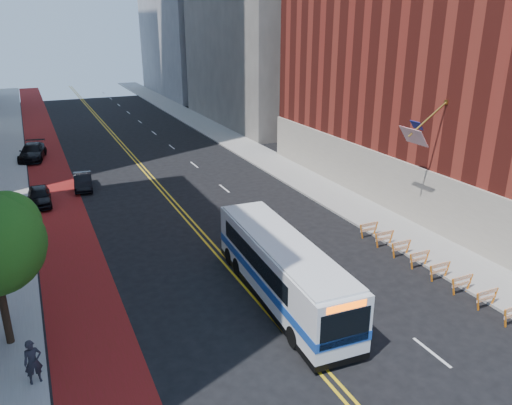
{
  "coord_description": "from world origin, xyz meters",
  "views": [
    {
      "loc": [
        -9.28,
        -14.84,
        13.16
      ],
      "look_at": [
        1.25,
        8.0,
        3.96
      ],
      "focal_mm": 35.0,
      "sensor_mm": 36.0,
      "label": 1
    }
  ],
  "objects_px": {
    "pedestrian": "(33,362)",
    "transit_bus": "(281,268)",
    "car_b": "(83,181)",
    "car_a": "(39,196)",
    "car_c": "(32,152)"
  },
  "relations": [
    {
      "from": "transit_bus",
      "to": "pedestrian",
      "type": "distance_m",
      "value": 11.6
    },
    {
      "from": "car_a",
      "to": "pedestrian",
      "type": "xyz_separation_m",
      "value": [
        -1.1,
        -21.38,
        0.36
      ]
    },
    {
      "from": "car_b",
      "to": "pedestrian",
      "type": "xyz_separation_m",
      "value": [
        -4.57,
        -24.01,
        0.4
      ]
    },
    {
      "from": "car_b",
      "to": "car_c",
      "type": "distance_m",
      "value": 12.33
    },
    {
      "from": "transit_bus",
      "to": "car_b",
      "type": "distance_m",
      "value": 23.31
    },
    {
      "from": "transit_bus",
      "to": "pedestrian",
      "type": "relative_size",
      "value": 6.5
    },
    {
      "from": "car_c",
      "to": "transit_bus",
      "type": "bearing_deg",
      "value": -62.64
    },
    {
      "from": "car_a",
      "to": "pedestrian",
      "type": "relative_size",
      "value": 2.25
    },
    {
      "from": "transit_bus",
      "to": "car_c",
      "type": "relative_size",
      "value": 2.19
    },
    {
      "from": "transit_bus",
      "to": "car_b",
      "type": "bearing_deg",
      "value": 110.06
    },
    {
      "from": "pedestrian",
      "to": "transit_bus",
      "type": "bearing_deg",
      "value": -1.15
    },
    {
      "from": "car_b",
      "to": "pedestrian",
      "type": "height_order",
      "value": "pedestrian"
    },
    {
      "from": "car_a",
      "to": "car_b",
      "type": "bearing_deg",
      "value": 38.11
    },
    {
      "from": "transit_bus",
      "to": "car_b",
      "type": "height_order",
      "value": "transit_bus"
    },
    {
      "from": "car_a",
      "to": "pedestrian",
      "type": "bearing_deg",
      "value": -91.99
    }
  ]
}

